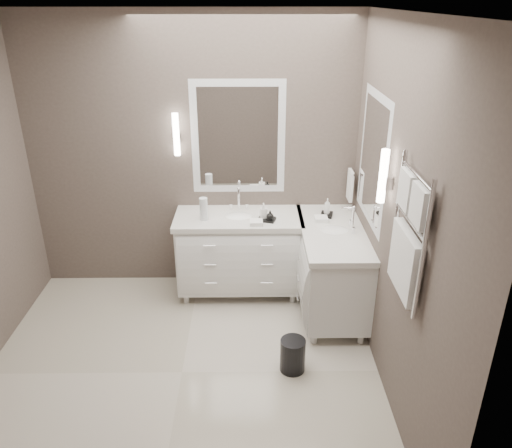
{
  "coord_description": "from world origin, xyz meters",
  "views": [
    {
      "loc": [
        0.56,
        -3.19,
        2.79
      ],
      "look_at": [
        0.61,
        0.7,
        1.0
      ],
      "focal_mm": 35.0,
      "sensor_mm": 36.0,
      "label": 1
    }
  ],
  "objects_px": {
    "vanity_back": "(239,249)",
    "waste_bin": "(293,355)",
    "towel_ladder": "(408,240)",
    "vanity_right": "(332,265)"
  },
  "relations": [
    {
      "from": "vanity_back",
      "to": "waste_bin",
      "type": "relative_size",
      "value": 4.31
    },
    {
      "from": "towel_ladder",
      "to": "vanity_right",
      "type": "bearing_deg",
      "value": 99.84
    },
    {
      "from": "vanity_right",
      "to": "towel_ladder",
      "type": "distance_m",
      "value": 1.6
    },
    {
      "from": "towel_ladder",
      "to": "waste_bin",
      "type": "bearing_deg",
      "value": 146.67
    },
    {
      "from": "waste_bin",
      "to": "towel_ladder",
      "type": "bearing_deg",
      "value": -33.33
    },
    {
      "from": "vanity_right",
      "to": "vanity_back",
      "type": "bearing_deg",
      "value": 159.62
    },
    {
      "from": "vanity_back",
      "to": "towel_ladder",
      "type": "distance_m",
      "value": 2.16
    },
    {
      "from": "vanity_back",
      "to": "vanity_right",
      "type": "relative_size",
      "value": 1.0
    },
    {
      "from": "vanity_right",
      "to": "waste_bin",
      "type": "xyz_separation_m",
      "value": [
        -0.43,
        -0.87,
        -0.34
      ]
    },
    {
      "from": "vanity_back",
      "to": "vanity_right",
      "type": "bearing_deg",
      "value": -20.38
    }
  ]
}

